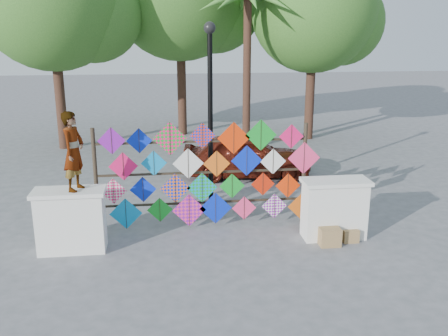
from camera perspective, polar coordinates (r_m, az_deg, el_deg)
The scene contains 11 objects.
ground at distance 10.66m, azimuth -2.04°, elevation -8.17°, with size 80.00×80.00×0.00m, color gray.
parapet_left at distance 10.36m, azimuth -17.09°, elevation -5.73°, with size 1.40×0.65×1.28m.
parapet_right at distance 10.79m, azimuth 12.50°, elevation -4.53°, with size 1.40×0.65×1.28m.
kite_rack at distance 10.94m, azimuth -1.99°, elevation -0.76°, with size 4.97×0.24×2.42m.
tree_east at distance 20.15m, azimuth 10.46°, elevation 17.37°, with size 5.40×4.80×7.42m.
palm_tree at distance 17.98m, azimuth 2.72°, elevation 17.72°, with size 3.62×3.62×5.83m.
vendor_woman at distance 9.93m, azimuth -16.83°, elevation 1.84°, with size 0.56×0.37×1.54m, color #99999E.
sedan at distance 14.90m, azimuth 2.63°, elevation 1.45°, with size 1.53×3.81×1.30m, color #5B1A0F.
lamppost at distance 11.88m, azimuth -1.59°, elevation 7.85°, with size 0.28×0.28×4.46m.
cardboard_box_near at distance 10.57m, azimuth 11.91°, elevation -7.62°, with size 0.43×0.38×0.38m, color #A77850.
cardboard_box_far at distance 10.86m, azimuth 14.15°, elevation -7.41°, with size 0.33×0.30×0.27m, color #A77850.
Camera 1 is at (-0.84, -9.72, 4.31)m, focal length 40.00 mm.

